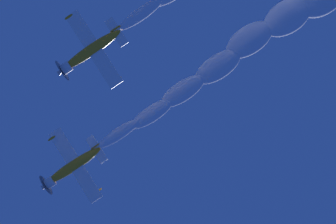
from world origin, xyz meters
TOP-DOWN VIEW (x-y plane):
  - airplane_lead at (2.87, -0.44)m, footprint 8.08×7.58m
  - airplane_left_wingman at (14.15, 5.28)m, footprint 8.06×7.60m
  - smoke_trail_lead at (11.40, 24.36)m, footprint 13.73×32.69m

SIDE VIEW (x-z plane):
  - airplane_left_wingman at x=14.15m, z-range 69.43..72.54m
  - airplane_lead at x=2.87m, z-range 71.13..74.33m
  - smoke_trail_lead at x=11.40m, z-range 71.89..76.79m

